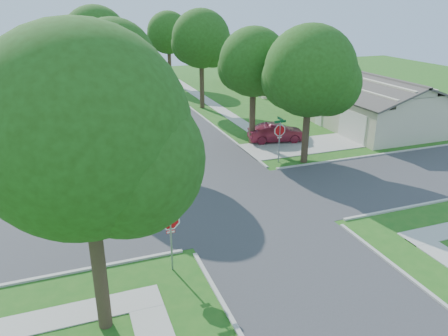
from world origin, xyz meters
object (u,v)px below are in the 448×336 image
Objects in this scene: house_ne_far at (271,74)px; car_curb_east at (138,78)px; car_driveway at (276,133)px; stop_sign_sw at (170,224)px; house_ne_near at (365,105)px; tree_e_near at (254,65)px; tree_e_far at (169,35)px; tree_sw_corner at (86,141)px; car_curb_west at (125,88)px; stop_sign_ne at (280,132)px; tree_e_mid at (202,41)px; tree_ne_corner at (311,75)px; tree_w_near at (115,65)px; tree_w_far at (87,41)px; tree_w_mid at (97,42)px.

house_ne_far reaches higher than car_curb_east.
car_driveway is at bearing -71.99° from car_curb_east.
stop_sign_sw is 39.55m from house_ne_far.
car_curb_east is (-14.79, 25.51, -0.83)m from house_ne_near.
tree_e_far reaches higher than tree_e_near.
house_ne_far is 22.40m from car_driveway.
tree_e_far is 42.77m from tree_sw_corner.
tree_sw_corner reaches higher than car_curb_west.
tree_e_mid is at bearing 89.80° from stop_sign_ne.
tree_e_near is at bearing 108.53° from tree_ne_corner.
tree_e_far is 2.10× the size of car_driveway.
tree_w_near reaches higher than car_curb_east.
tree_w_near reaches higher than stop_sign_sw.
car_driveway is (1.80, -0.31, -4.96)m from tree_e_near.
tree_w_far is at bearing 125.90° from tree_e_mid.
tree_w_far is at bearing -149.74° from car_curb_east.
car_driveway is at bearing -47.73° from tree_w_mid.
tree_e_far is 29.85m from tree_ne_corner.
tree_sw_corner is (-12.19, -16.00, 0.62)m from tree_e_near.
tree_w_mid reaches higher than stop_sign_sw.
car_curb_east is (5.90, 41.21, -1.35)m from stop_sign_sw.
house_ne_near is at bearing -41.70° from tree_e_mid.
tree_e_near is at bearing -90.00° from tree_e_far.
tree_ne_corner is 33.07m from car_curb_east.
tree_ne_corner is (1.60, -16.80, -0.66)m from tree_e_mid.
car_curb_east is at bearing 81.85° from stop_sign_sw.
house_ne_near is at bearing -90.00° from house_ne_far.
tree_w_far reaches higher than house_ne_far.
tree_e_mid is 30.54m from tree_sw_corner.
tree_w_far reaches higher than house_ne_near.
tree_w_far is (-0.01, 13.00, -0.98)m from tree_w_mid.
tree_e_mid is at bearing 51.92° from tree_w_near.
tree_e_far reaches higher than car_curb_east.
house_ne_far is at bearing 58.45° from stop_sign_sw.
tree_sw_corner reaches higher than car_driveway.
car_curb_west is (3.30, 21.50, -5.49)m from tree_w_near.
tree_w_mid is at bearing -125.85° from tree_e_far.
tree_sw_corner is 2.38× the size of car_curb_east.
tree_e_mid is 1.06× the size of tree_ne_corner.
tree_ne_corner reaches higher than car_curb_east.
stop_sign_sw is 25.98m from house_ne_near.
tree_w_far reaches higher than car_driveway.
car_curb_west is (3.30, 9.50, -5.86)m from tree_w_mid.
tree_w_near is 12.44m from car_driveway.
tree_ne_corner reaches higher than house_ne_near.
car_curb_east is (-14.79, 7.51, -0.83)m from house_ne_far.
stop_sign_ne is at bearing 101.25° from car_curb_west.
tree_e_near is 20.12m from tree_sw_corner.
house_ne_far is at bearing 56.94° from tree_sw_corner.
stop_sign_ne is 0.69× the size of car_curb_west.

